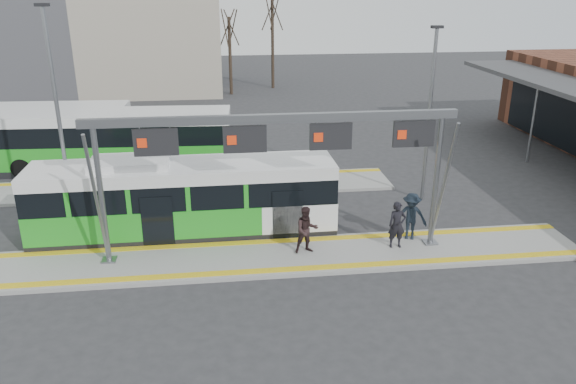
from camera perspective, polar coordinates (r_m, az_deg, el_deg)
name	(u,v)px	position (r m, az deg, el deg)	size (l,w,h in m)	color
ground	(289,258)	(20.87, 0.12, -6.71)	(120.00, 120.00, 0.00)	#2D2D30
platform_main	(289,256)	(20.83, 0.12, -6.52)	(22.00, 3.00, 0.15)	gray
platform_second	(189,187)	(28.10, -10.05, 0.55)	(20.00, 3.00, 0.15)	gray
tactile_main	(289,254)	(20.79, 0.12, -6.32)	(22.00, 2.65, 0.02)	yellow
tactile_second	(190,177)	(29.15, -9.97, 1.48)	(20.00, 0.35, 0.02)	yellow
gantry	(278,144)	(19.47, -0.98, 4.89)	(13.00, 1.68, 5.20)	slate
hero_bus	(184,199)	(22.56, -10.53, -0.75)	(11.86, 2.62, 3.25)	black
bg_bus_green	(112,141)	(31.50, -17.46, 4.94)	(12.74, 3.37, 3.15)	black
bg_bus_blue	(21,134)	(35.04, -25.50, 5.36)	(11.98, 3.18, 3.10)	black
passenger_a	(397,225)	(21.39, 11.01, -3.29)	(0.65, 0.43, 1.79)	black
passenger_b	(307,230)	(20.59, 1.91, -3.87)	(0.87, 0.68, 1.79)	black
passenger_c	(411,216)	(22.15, 12.39, -2.42)	(1.21, 0.70, 1.88)	black
tree_left	(229,28)	(50.75, -6.00, 16.24)	(1.40, 1.40, 7.56)	#382B21
tree_mid	(272,9)	(53.59, -1.61, 18.05)	(1.40, 1.40, 9.38)	#382B21
tree_far	(20,24)	(52.09, -25.60, 15.14)	(1.40, 1.40, 8.29)	#382B21
lamp_west	(59,117)	(23.56, -22.28, 7.07)	(0.50, 0.25, 8.85)	slate
lamp_east	(430,112)	(25.84, 14.18, 7.92)	(0.50, 0.25, 7.84)	slate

